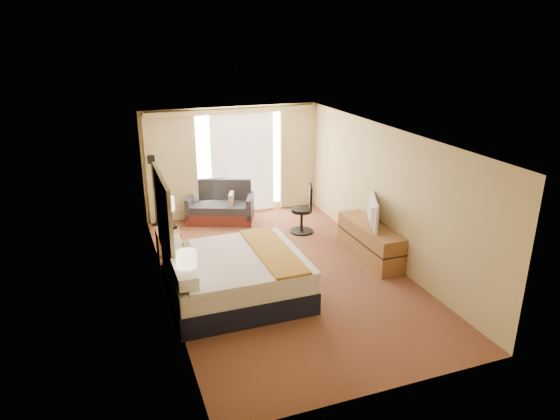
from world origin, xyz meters
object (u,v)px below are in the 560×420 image
object	(u,v)px
nightstand_left	(192,304)
lamp_left	(187,260)
floor_lamp	(153,176)
lamp_right	(166,205)
media_dresser	(370,241)
television	(369,212)
loveseat	(221,208)
desk_chair	(304,212)
bed	(235,276)
nightstand_right	(169,243)

from	to	relation	value
nightstand_left	lamp_left	world-z (taller)	lamp_left
floor_lamp	lamp_right	distance (m)	1.78
media_dresser	lamp_right	world-z (taller)	lamp_right
television	loveseat	bearing A→B (deg)	60.63
media_dresser	lamp_left	bearing A→B (deg)	-164.04
floor_lamp	lamp_left	bearing A→B (deg)	-90.20
media_dresser	lamp_right	distance (m)	4.04
lamp_left	television	xyz separation A→B (m)	(3.70, 1.07, -0.06)
desk_chair	lamp_left	distance (m)	4.17
lamp_right	bed	bearing A→B (deg)	-69.77
lamp_left	lamp_right	size ratio (longest dim) A/B	0.97
desk_chair	lamp_right	xyz separation A→B (m)	(-3.00, -0.17, 0.57)
television	media_dresser	bearing A→B (deg)	-66.74
nightstand_left	nightstand_right	xyz separation A→B (m)	(0.00, 2.50, 0.00)
media_dresser	bed	size ratio (longest dim) A/B	0.82
loveseat	nightstand_left	bearing A→B (deg)	-87.34
loveseat	desk_chair	world-z (taller)	desk_chair
floor_lamp	lamp_right	xyz separation A→B (m)	(0.05, -1.77, -0.10)
loveseat	media_dresser	bearing A→B (deg)	-31.31
nightstand_right	lamp_left	world-z (taller)	lamp_left
bed	loveseat	distance (m)	3.70
nightstand_right	media_dresser	world-z (taller)	media_dresser
loveseat	desk_chair	distance (m)	2.07
media_dresser	loveseat	distance (m)	3.78
loveseat	floor_lamp	xyz separation A→B (m)	(-1.48, 0.26, 0.85)
lamp_left	television	bearing A→B (deg)	16.18
lamp_right	television	xyz separation A→B (m)	(3.63, -1.53, -0.08)
loveseat	television	bearing A→B (deg)	-31.91
desk_chair	lamp_right	bearing A→B (deg)	-156.04
floor_lamp	television	size ratio (longest dim) A/B	1.71
lamp_right	television	world-z (taller)	television
floor_lamp	loveseat	bearing A→B (deg)	-9.98
nightstand_left	floor_lamp	world-z (taller)	floor_lamp
lamp_right	media_dresser	bearing A→B (deg)	-22.54
nightstand_right	lamp_left	bearing A→B (deg)	-91.03
bed	desk_chair	bearing A→B (deg)	46.19
bed	television	size ratio (longest dim) A/B	2.29
lamp_right	floor_lamp	bearing A→B (deg)	91.68
lamp_right	lamp_left	bearing A→B (deg)	-91.48
lamp_left	lamp_right	xyz separation A→B (m)	(0.07, 2.60, 0.02)
desk_chair	television	bearing A→B (deg)	-48.82
bed	lamp_right	distance (m)	2.37
nightstand_right	loveseat	distance (m)	2.15
nightstand_left	bed	size ratio (longest dim) A/B	0.25
floor_lamp	lamp_right	size ratio (longest dim) A/B	2.50
floor_lamp	television	world-z (taller)	floor_lamp
media_dresser	floor_lamp	world-z (taller)	floor_lamp
loveseat	lamp_left	bearing A→B (deg)	-87.81
loveseat	lamp_right	size ratio (longest dim) A/B	2.61
desk_chair	bed	bearing A→B (deg)	-113.08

